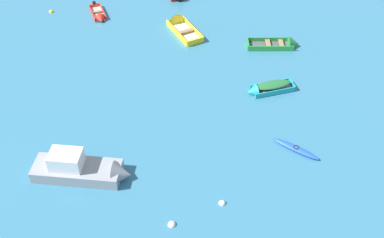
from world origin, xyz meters
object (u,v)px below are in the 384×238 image
(rowboat_red_center, at_px, (99,17))
(kayak_blue_far_back, at_px, (296,149))
(rowboat_green_back_row_center, at_px, (283,44))
(mooring_buoy_between_boats_left, at_px, (51,12))
(motor_launch_grey_midfield_left, at_px, (84,169))
(rowboat_turquoise_far_left, at_px, (266,88))
(rowboat_yellow_near_camera, at_px, (179,25))
(mooring_buoy_outer_edge, at_px, (172,225))
(mooring_buoy_central, at_px, (222,203))

(rowboat_red_center, height_order, kayak_blue_far_back, rowboat_red_center)
(rowboat_green_back_row_center, distance_m, mooring_buoy_between_boats_left, 19.53)
(motor_launch_grey_midfield_left, xyz_separation_m, rowboat_turquoise_far_left, (11.99, 5.39, -0.26))
(kayak_blue_far_back, bearing_deg, motor_launch_grey_midfield_left, 179.06)
(rowboat_yellow_near_camera, xyz_separation_m, rowboat_green_back_row_center, (7.35, -4.24, -0.02))
(rowboat_green_back_row_center, xyz_separation_m, mooring_buoy_outer_edge, (-10.69, -14.49, -0.20))
(rowboat_red_center, height_order, mooring_buoy_outer_edge, rowboat_red_center)
(rowboat_red_center, height_order, rowboat_green_back_row_center, rowboat_green_back_row_center)
(rowboat_red_center, distance_m, mooring_buoy_central, 21.21)
(rowboat_turquoise_far_left, height_order, kayak_blue_far_back, rowboat_turquoise_far_left)
(rowboat_red_center, bearing_deg, kayak_blue_far_back, -58.25)
(rowboat_green_back_row_center, xyz_separation_m, rowboat_turquoise_far_left, (-2.93, -5.04, 0.10))
(kayak_blue_far_back, xyz_separation_m, mooring_buoy_between_boats_left, (-14.77, 19.17, -0.13))
(kayak_blue_far_back, bearing_deg, rowboat_green_back_row_center, 75.28)
(mooring_buoy_between_boats_left, bearing_deg, rowboat_turquoise_far_left, -42.85)
(motor_launch_grey_midfield_left, distance_m, rowboat_yellow_near_camera, 16.52)
(rowboat_yellow_near_camera, height_order, rowboat_turquoise_far_left, rowboat_yellow_near_camera)
(motor_launch_grey_midfield_left, height_order, rowboat_green_back_row_center, motor_launch_grey_midfield_left)
(rowboat_green_back_row_center, height_order, mooring_buoy_central, rowboat_green_back_row_center)
(motor_launch_grey_midfield_left, distance_m, mooring_buoy_outer_edge, 5.88)
(rowboat_turquoise_far_left, distance_m, mooring_buoy_outer_edge, 12.23)
(rowboat_red_center, relative_size, mooring_buoy_between_boats_left, 8.23)
(mooring_buoy_outer_edge, bearing_deg, motor_launch_grey_midfield_left, 136.22)
(rowboat_turquoise_far_left, bearing_deg, rowboat_yellow_near_camera, 115.46)
(motor_launch_grey_midfield_left, height_order, rowboat_yellow_near_camera, motor_launch_grey_midfield_left)
(rowboat_red_center, height_order, rowboat_yellow_near_camera, rowboat_yellow_near_camera)
(rowboat_yellow_near_camera, bearing_deg, rowboat_green_back_row_center, -30.00)
(rowboat_turquoise_far_left, height_order, mooring_buoy_outer_edge, rowboat_turquoise_far_left)
(rowboat_green_back_row_center, height_order, mooring_buoy_between_boats_left, rowboat_green_back_row_center)
(motor_launch_grey_midfield_left, distance_m, mooring_buoy_central, 7.73)
(rowboat_red_center, xyz_separation_m, rowboat_yellow_near_camera, (6.23, -2.56, 0.06))
(mooring_buoy_outer_edge, bearing_deg, rowboat_green_back_row_center, 53.59)
(mooring_buoy_central, bearing_deg, mooring_buoy_between_boats_left, 113.55)
(rowboat_green_back_row_center, bearing_deg, rowboat_turquoise_far_left, -120.16)
(rowboat_yellow_near_camera, relative_size, rowboat_green_back_row_center, 1.07)
(rowboat_yellow_near_camera, height_order, mooring_buoy_between_boats_left, rowboat_yellow_near_camera)
(motor_launch_grey_midfield_left, bearing_deg, mooring_buoy_between_boats_left, 97.95)
(motor_launch_grey_midfield_left, bearing_deg, rowboat_turquoise_far_left, 24.22)
(motor_launch_grey_midfield_left, bearing_deg, mooring_buoy_outer_edge, -43.78)
(rowboat_green_back_row_center, xyz_separation_m, mooring_buoy_between_boats_left, (-17.56, 8.54, -0.20))
(rowboat_green_back_row_center, relative_size, mooring_buoy_between_boats_left, 10.82)
(mooring_buoy_between_boats_left, bearing_deg, rowboat_yellow_near_camera, -22.79)
(rowboat_yellow_near_camera, xyz_separation_m, kayak_blue_far_back, (4.56, -14.88, -0.08))
(mooring_buoy_central, xyz_separation_m, mooring_buoy_outer_edge, (-2.79, -0.85, 0.00))
(mooring_buoy_between_boats_left, bearing_deg, mooring_buoy_central, -66.45)
(mooring_buoy_central, height_order, mooring_buoy_between_boats_left, mooring_buoy_between_boats_left)
(mooring_buoy_central, bearing_deg, rowboat_turquoise_far_left, 59.97)
(mooring_buoy_outer_edge, bearing_deg, rowboat_red_center, 97.75)
(kayak_blue_far_back, xyz_separation_m, mooring_buoy_central, (-5.11, -3.01, -0.13))
(mooring_buoy_central, bearing_deg, rowboat_red_center, 105.54)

